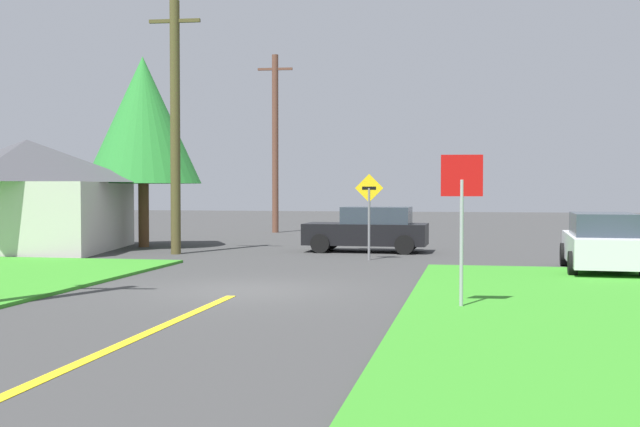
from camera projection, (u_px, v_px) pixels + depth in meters
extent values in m
plane|color=#393939|center=(245.00, 290.00, 17.79)|extent=(120.00, 120.00, 0.00)
cube|color=yellow|center=(63.00, 370.00, 9.95)|extent=(0.20, 14.00, 0.01)
cylinder|color=#9EA0A8|center=(461.00, 245.00, 14.85)|extent=(0.07, 0.07, 2.45)
cube|color=red|center=(462.00, 176.00, 14.81)|extent=(0.78, 0.11, 0.78)
cube|color=black|center=(366.00, 234.00, 28.52)|extent=(4.40, 1.89, 0.76)
cube|color=#2D3842|center=(377.00, 215.00, 28.41)|extent=(2.43, 1.63, 0.60)
cylinder|color=black|center=(320.00, 243.00, 27.97)|extent=(0.68, 0.23, 0.68)
cylinder|color=black|center=(330.00, 240.00, 29.71)|extent=(0.68, 0.23, 0.68)
cylinder|color=black|center=(404.00, 245.00, 27.35)|extent=(0.68, 0.23, 0.68)
cylinder|color=black|center=(410.00, 241.00, 29.08)|extent=(0.68, 0.23, 0.68)
cube|color=silver|center=(602.00, 249.00, 21.62)|extent=(1.95, 4.63, 0.76)
cube|color=#2D3842|center=(603.00, 224.00, 21.40)|extent=(1.66, 2.57, 0.60)
cylinder|color=black|center=(564.00, 254.00, 23.34)|extent=(0.25, 0.69, 0.68)
cylinder|color=black|center=(627.00, 256.00, 22.94)|extent=(0.25, 0.69, 0.68)
cylinder|color=black|center=(573.00, 264.00, 20.32)|extent=(0.25, 0.69, 0.68)
cylinder|color=#4D4625|center=(175.00, 128.00, 27.41)|extent=(0.34, 0.34, 8.74)
cube|color=#4D4625|center=(175.00, 21.00, 27.29)|extent=(1.80, 0.24, 0.12)
cylinder|color=brown|center=(275.00, 144.00, 40.82)|extent=(0.33, 0.33, 9.13)
cube|color=brown|center=(275.00, 69.00, 40.69)|extent=(1.80, 0.24, 0.12)
cylinder|color=slate|center=(369.00, 224.00, 25.22)|extent=(0.08, 0.08, 2.29)
cube|color=yellow|center=(369.00, 188.00, 25.18)|extent=(0.91, 0.05, 0.91)
cube|color=black|center=(369.00, 188.00, 25.18)|extent=(0.45, 0.05, 0.10)
cylinder|color=brown|center=(144.00, 215.00, 30.85)|extent=(0.41, 0.41, 2.47)
cone|color=#277E2E|center=(143.00, 120.00, 30.73)|extent=(4.47, 4.47, 4.91)
cube|color=beige|center=(28.00, 216.00, 29.06)|extent=(7.22, 7.84, 2.51)
pyramid|color=#3F3F44|center=(27.00, 161.00, 28.99)|extent=(7.22, 7.84, 1.55)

